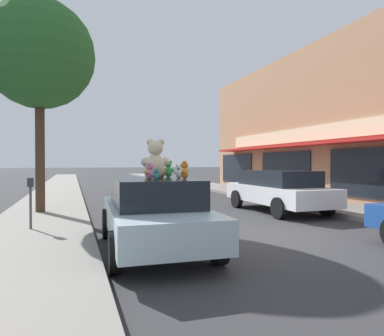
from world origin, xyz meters
name	(u,v)px	position (x,y,z in m)	size (l,w,h in m)	color
ground_plane	(260,236)	(0.00, 0.00, 0.00)	(260.00, 260.00, 0.00)	#333335
sidewalk_near	(26,251)	(-5.21, 0.00, 0.08)	(2.66, 90.00, 0.15)	gray
plush_art_car	(154,211)	(-2.75, -0.42, 0.79)	(2.15, 4.51, 1.47)	#ADC6D1
teddy_bear_giant	(155,159)	(-2.73, -0.44, 1.87)	(0.62, 0.41, 0.82)	beige
teddy_bear_green	(168,169)	(-2.29, 0.15, 1.65)	(0.28, 0.22, 0.38)	green
teddy_bear_teal	(156,174)	(-2.83, -0.95, 1.58)	(0.14, 0.15, 0.21)	teal
teddy_bear_brown	(162,170)	(-2.52, -0.13, 1.64)	(0.26, 0.21, 0.35)	olive
teddy_bear_yellow	(148,171)	(-2.78, 0.08, 1.63)	(0.21, 0.21, 0.32)	yellow
teddy_bear_pink	(150,171)	(-2.92, -0.77, 1.63)	(0.21, 0.23, 0.32)	pink
teddy_bear_white	(179,171)	(-2.20, -0.36, 1.62)	(0.22, 0.17, 0.30)	white
teddy_bear_blue	(159,170)	(-2.42, 0.53, 1.63)	(0.18, 0.25, 0.33)	blue
teddy_bear_orange	(185,170)	(-2.25, -0.90, 1.65)	(0.21, 0.27, 0.37)	orange
parked_car_far_center	(278,189)	(2.79, 3.48, 0.83)	(2.07, 4.77, 1.52)	silver
street_tree	(39,55)	(-5.38, 5.16, 5.41)	(3.62, 3.62, 7.09)	#473323
parking_meter	(31,196)	(-5.34, 1.98, 0.96)	(0.14, 0.10, 1.27)	#4C4C51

